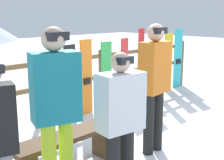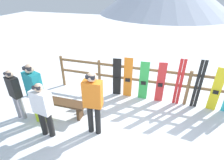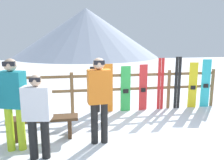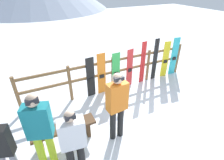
{
  "view_description": "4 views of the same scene",
  "coord_description": "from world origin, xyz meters",
  "px_view_note": "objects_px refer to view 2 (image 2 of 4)",
  "views": [
    {
      "loc": [
        -4.26,
        -2.54,
        1.93
      ],
      "look_at": [
        -0.66,
        1.02,
        0.84
      ],
      "focal_mm": 50.0,
      "sensor_mm": 36.0,
      "label": 1
    },
    {
      "loc": [
        0.53,
        -3.26,
        3.51
      ],
      "look_at": [
        -0.79,
        1.18,
        0.98
      ],
      "focal_mm": 28.0,
      "sensor_mm": 36.0,
      "label": 2
    },
    {
      "loc": [
        -1.35,
        -4.33,
        2.15
      ],
      "look_at": [
        -0.43,
        1.28,
        1.09
      ],
      "focal_mm": 35.0,
      "sensor_mm": 36.0,
      "label": 3
    },
    {
      "loc": [
        -2.4,
        -2.79,
        3.46
      ],
      "look_at": [
        -0.55,
        0.93,
        1.05
      ],
      "focal_mm": 28.0,
      "sensor_mm": 36.0,
      "label": 4
    }
  ],
  "objects_px": {
    "person_black": "(15,91)",
    "snowboard_green": "(144,81)",
    "bench": "(62,105)",
    "ski_pair_black": "(198,85)",
    "snowboard_black_stripe": "(117,77)",
    "ski_pair_red": "(179,83)",
    "person_white": "(43,108)",
    "snowboard_orange": "(128,78)",
    "person_teal": "(35,90)",
    "person_orange": "(93,100)",
    "snowboard_yellow": "(216,90)",
    "snowboard_red": "(161,83)"
  },
  "relations": [
    {
      "from": "bench",
      "to": "person_white",
      "type": "distance_m",
      "value": 0.99
    },
    {
      "from": "snowboard_black_stripe",
      "to": "ski_pair_black",
      "type": "xyz_separation_m",
      "value": [
        2.59,
        0.0,
        0.13
      ]
    },
    {
      "from": "person_teal",
      "to": "snowboard_black_stripe",
      "type": "height_order",
      "value": "person_teal"
    },
    {
      "from": "person_white",
      "to": "ski_pair_black",
      "type": "relative_size",
      "value": 0.95
    },
    {
      "from": "ski_pair_red",
      "to": "ski_pair_black",
      "type": "height_order",
      "value": "ski_pair_black"
    },
    {
      "from": "person_white",
      "to": "snowboard_black_stripe",
      "type": "distance_m",
      "value": 2.7
    },
    {
      "from": "person_orange",
      "to": "snowboard_orange",
      "type": "bearing_deg",
      "value": 76.66
    },
    {
      "from": "bench",
      "to": "snowboard_black_stripe",
      "type": "distance_m",
      "value": 2.03
    },
    {
      "from": "person_teal",
      "to": "snowboard_orange",
      "type": "distance_m",
      "value": 2.93
    },
    {
      "from": "snowboard_yellow",
      "to": "ski_pair_black",
      "type": "bearing_deg",
      "value": 179.62
    },
    {
      "from": "person_orange",
      "to": "snowboard_black_stripe",
      "type": "height_order",
      "value": "person_orange"
    },
    {
      "from": "snowboard_red",
      "to": "ski_pair_black",
      "type": "relative_size",
      "value": 0.87
    },
    {
      "from": "person_teal",
      "to": "person_black",
      "type": "bearing_deg",
      "value": -177.28
    },
    {
      "from": "snowboard_black_stripe",
      "to": "snowboard_orange",
      "type": "distance_m",
      "value": 0.39
    },
    {
      "from": "ski_pair_red",
      "to": "person_white",
      "type": "bearing_deg",
      "value": -143.51
    },
    {
      "from": "snowboard_green",
      "to": "ski_pair_red",
      "type": "bearing_deg",
      "value": 0.18
    },
    {
      "from": "person_black",
      "to": "snowboard_green",
      "type": "height_order",
      "value": "person_black"
    },
    {
      "from": "bench",
      "to": "snowboard_green",
      "type": "height_order",
      "value": "snowboard_green"
    },
    {
      "from": "person_black",
      "to": "snowboard_green",
      "type": "relative_size",
      "value": 1.14
    },
    {
      "from": "snowboard_green",
      "to": "ski_pair_black",
      "type": "relative_size",
      "value": 0.84
    },
    {
      "from": "bench",
      "to": "snowboard_green",
      "type": "relative_size",
      "value": 1.08
    },
    {
      "from": "snowboard_green",
      "to": "ski_pair_red",
      "type": "distance_m",
      "value": 1.11
    },
    {
      "from": "person_orange",
      "to": "snowboard_black_stripe",
      "type": "bearing_deg",
      "value": 87.68
    },
    {
      "from": "person_orange",
      "to": "snowboard_orange",
      "type": "xyz_separation_m",
      "value": [
        0.47,
        1.97,
        -0.32
      ]
    },
    {
      "from": "snowboard_black_stripe",
      "to": "ski_pair_black",
      "type": "bearing_deg",
      "value": 0.08
    },
    {
      "from": "snowboard_yellow",
      "to": "snowboard_red",
      "type": "bearing_deg",
      "value": -180.0
    },
    {
      "from": "person_white",
      "to": "snowboard_yellow",
      "type": "xyz_separation_m",
      "value": [
        4.33,
        2.4,
        -0.17
      ]
    },
    {
      "from": "snowboard_green",
      "to": "person_black",
      "type": "bearing_deg",
      "value": -148.35
    },
    {
      "from": "person_white",
      "to": "ski_pair_red",
      "type": "bearing_deg",
      "value": 36.49
    },
    {
      "from": "ski_pair_black",
      "to": "snowboard_yellow",
      "type": "xyz_separation_m",
      "value": [
        0.52,
        -0.0,
        -0.09
      ]
    },
    {
      "from": "snowboard_black_stripe",
      "to": "ski_pair_black",
      "type": "height_order",
      "value": "ski_pair_black"
    },
    {
      "from": "snowboard_green",
      "to": "snowboard_orange",
      "type": "bearing_deg",
      "value": 179.99
    },
    {
      "from": "bench",
      "to": "person_white",
      "type": "xyz_separation_m",
      "value": [
        0.04,
        -0.84,
        0.52
      ]
    },
    {
      "from": "person_orange",
      "to": "person_black",
      "type": "xyz_separation_m",
      "value": [
        -2.3,
        -0.07,
        -0.12
      ]
    },
    {
      "from": "ski_pair_red",
      "to": "ski_pair_black",
      "type": "distance_m",
      "value": 0.56
    },
    {
      "from": "person_orange",
      "to": "ski_pair_red",
      "type": "bearing_deg",
      "value": 43.04
    },
    {
      "from": "bench",
      "to": "person_teal",
      "type": "distance_m",
      "value": 0.94
    },
    {
      "from": "bench",
      "to": "person_white",
      "type": "relative_size",
      "value": 0.95
    },
    {
      "from": "bench",
      "to": "snowboard_green",
      "type": "xyz_separation_m",
      "value": [
        2.19,
        1.56,
        0.32
      ]
    },
    {
      "from": "person_teal",
      "to": "ski_pair_red",
      "type": "bearing_deg",
      "value": 28.15
    },
    {
      "from": "snowboard_green",
      "to": "ski_pair_black",
      "type": "distance_m",
      "value": 1.67
    },
    {
      "from": "bench",
      "to": "ski_pair_black",
      "type": "relative_size",
      "value": 0.91
    },
    {
      "from": "snowboard_green",
      "to": "snowboard_red",
      "type": "xyz_separation_m",
      "value": [
        0.55,
        0.0,
        0.02
      ]
    },
    {
      "from": "person_black",
      "to": "ski_pair_red",
      "type": "distance_m",
      "value": 4.86
    },
    {
      "from": "snowboard_orange",
      "to": "ski_pair_red",
      "type": "height_order",
      "value": "ski_pair_red"
    },
    {
      "from": "person_black",
      "to": "snowboard_green",
      "type": "distance_m",
      "value": 3.89
    },
    {
      "from": "person_teal",
      "to": "snowboard_yellow",
      "type": "distance_m",
      "value": 5.24
    },
    {
      "from": "person_orange",
      "to": "snowboard_red",
      "type": "distance_m",
      "value": 2.53
    },
    {
      "from": "snowboard_yellow",
      "to": "bench",
      "type": "bearing_deg",
      "value": -160.3
    },
    {
      "from": "person_black",
      "to": "snowboard_orange",
      "type": "bearing_deg",
      "value": 36.36
    }
  ]
}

